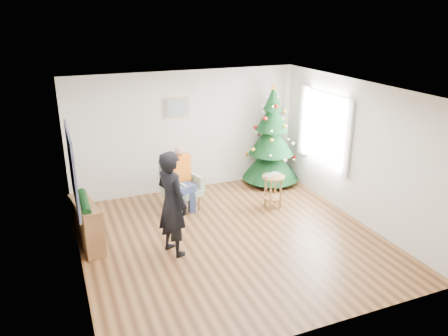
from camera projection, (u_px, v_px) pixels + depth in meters
name	position (u px, v px, depth m)	size (l,w,h in m)	color
floor	(232.00, 239.00, 7.62)	(5.00, 5.00, 0.00)	brown
ceiling	(233.00, 90.00, 6.73)	(5.00, 5.00, 0.00)	white
wall_back	(186.00, 132.00, 9.35)	(5.00, 5.00, 0.00)	silver
wall_front	(318.00, 238.00, 5.00)	(5.00, 5.00, 0.00)	silver
wall_left	(73.00, 191.00, 6.29)	(5.00, 5.00, 0.00)	silver
wall_right	(356.00, 151.00, 8.06)	(5.00, 5.00, 0.00)	silver
window_panel	(325.00, 128.00, 8.85)	(0.04, 1.30, 1.40)	white
curtains	(323.00, 128.00, 8.84)	(0.05, 1.75, 1.50)	white
christmas_tree	(272.00, 139.00, 9.75)	(1.27, 1.27, 2.30)	#3F2816
stool	(273.00, 191.00, 8.73)	(0.45, 0.45, 0.67)	brown
laptop	(274.00, 176.00, 8.61)	(0.37, 0.24, 0.03)	silver
armchair	(181.00, 190.00, 8.75)	(0.83, 0.79, 0.98)	#90A786
seated_person	(182.00, 177.00, 8.61)	(0.47, 0.62, 1.28)	navy
standing_man	(172.00, 203.00, 6.91)	(0.64, 0.42, 1.75)	black
game_controller	(183.00, 185.00, 6.85)	(0.04, 0.13, 0.04)	white
console	(87.00, 225.00, 7.24)	(0.30, 1.00, 0.80)	brown
garland	(84.00, 202.00, 7.10)	(0.14, 0.14, 0.90)	black
tapestry	(72.00, 168.00, 6.48)	(0.03, 1.50, 1.15)	black
framed_picture	(177.00, 108.00, 9.06)	(0.52, 0.05, 0.42)	tan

